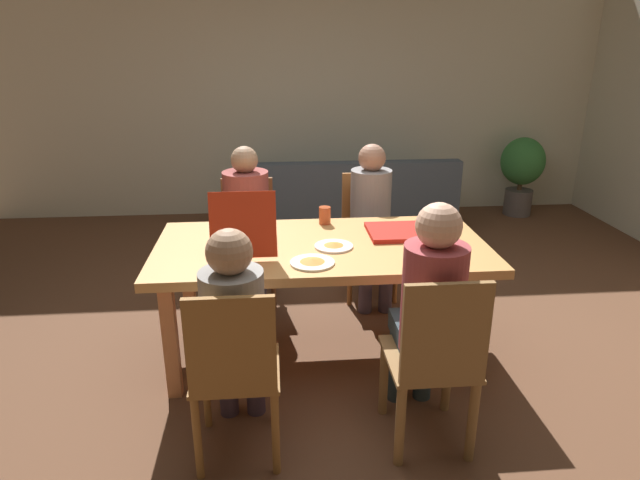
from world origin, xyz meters
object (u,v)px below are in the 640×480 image
object	(u,v)px
person_2	(372,212)
person_1	(247,216)
chair_0	(434,361)
plate_1	(312,262)
drinking_glass_2	(429,248)
couch	(346,205)
chair_3	(234,369)
dining_table	(321,256)
drinking_glass_1	(325,215)
person_0	(429,303)
chair_1	(248,233)
pizza_box_0	(245,240)
potted_plant	(522,169)
plate_0	(334,246)
chair_2	(368,229)
drinking_glass_0	(436,217)
pizza_box_1	(396,232)
person_3	(234,321)

from	to	relation	value
person_2	person_1	bearing A→B (deg)	-178.49
chair_0	person_1	distance (m)	1.95
plate_1	drinking_glass_2	size ratio (longest dim) A/B	2.06
drinking_glass_2	couch	size ratio (longest dim) A/B	0.06
plate_1	chair_3	bearing A→B (deg)	-122.44
person_1	drinking_glass_2	bearing A→B (deg)	-44.78
person_1	couch	bearing A→B (deg)	59.89
dining_table	person_1	world-z (taller)	person_1
dining_table	drinking_glass_1	bearing A→B (deg)	81.55
person_0	plate_1	distance (m)	0.71
chair_1	pizza_box_0	bearing A→B (deg)	-88.36
person_0	pizza_box_0	distance (m)	1.17
dining_table	potted_plant	xyz separation A→B (m)	(2.54, 2.82, -0.14)
person_0	plate_0	world-z (taller)	person_0
chair_1	chair_3	bearing A→B (deg)	-90.00
person_0	chair_2	xyz separation A→B (m)	(0.00, 1.73, -0.21)
person_2	drinking_glass_0	world-z (taller)	person_2
dining_table	pizza_box_0	world-z (taller)	pizza_box_0
person_1	chair_0	bearing A→B (deg)	-61.26
chair_2	drinking_glass_1	bearing A→B (deg)	-124.39
chair_3	pizza_box_1	size ratio (longest dim) A/B	2.62
person_1	pizza_box_1	distance (m)	1.17
chair_1	couch	world-z (taller)	chair_1
chair_3	drinking_glass_2	distance (m)	1.29
person_1	person_2	size ratio (longest dim) A/B	1.00
person_3	dining_table	bearing A→B (deg)	58.57
drinking_glass_1	drinking_glass_0	bearing A→B (deg)	-7.82
plate_1	drinking_glass_0	xyz separation A→B (m)	(0.86, 0.59, 0.04)
chair_1	person_1	bearing A→B (deg)	-90.00
chair_1	person_3	xyz separation A→B (m)	(-0.00, -1.72, 0.16)
person_1	pizza_box_0	world-z (taller)	person_1
chair_2	drinking_glass_1	world-z (taller)	chair_2
chair_1	person_2	size ratio (longest dim) A/B	0.77
pizza_box_0	person_2	bearing A→B (deg)	42.82
pizza_box_1	potted_plant	size ratio (longest dim) A/B	0.40
dining_table	chair_0	distance (m)	1.04
chair_1	pizza_box_0	size ratio (longest dim) A/B	2.12
dining_table	pizza_box_1	size ratio (longest dim) A/B	5.66
chair_2	pizza_box_0	world-z (taller)	pizza_box_0
potted_plant	drinking_glass_1	bearing A→B (deg)	-135.53
person_2	person_3	world-z (taller)	person_2
couch	person_0	bearing A→B (deg)	-90.46
person_3	couch	world-z (taller)	person_3
person_1	drinking_glass_2	xyz separation A→B (m)	(1.07, -1.06, 0.12)
chair_3	drinking_glass_2	world-z (taller)	chair_3
chair_2	pizza_box_0	distance (m)	1.38
plate_1	drinking_glass_1	xyz separation A→B (m)	(0.14, 0.69, 0.05)
chair_3	potted_plant	distance (m)	4.82
potted_plant	pizza_box_0	bearing A→B (deg)	-136.35
dining_table	chair_2	world-z (taller)	chair_2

